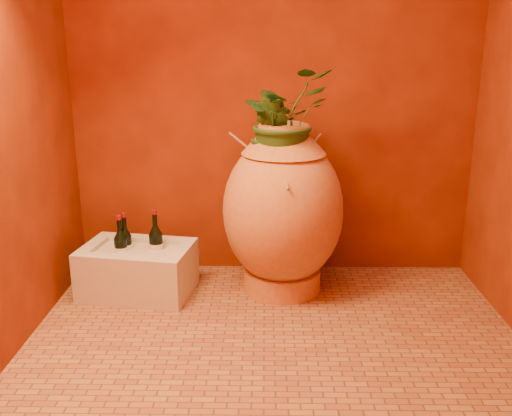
{
  "coord_description": "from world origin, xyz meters",
  "views": [
    {
      "loc": [
        -0.05,
        -2.54,
        1.46
      ],
      "look_at": [
        -0.1,
        0.35,
        0.6
      ],
      "focal_mm": 40.0,
      "sensor_mm": 36.0,
      "label": 1
    }
  ],
  "objects_px": {
    "wine_bottle_a": "(121,249)",
    "wine_bottle_c": "(126,246)",
    "wine_bottle_b": "(156,246)",
    "stone_basin": "(138,271)",
    "amphora": "(283,210)",
    "wall_tap": "(262,150)"
  },
  "relations": [
    {
      "from": "wine_bottle_c",
      "to": "wall_tap",
      "type": "xyz_separation_m",
      "value": [
        0.81,
        0.3,
        0.52
      ]
    },
    {
      "from": "stone_basin",
      "to": "wine_bottle_c",
      "type": "height_order",
      "value": "wine_bottle_c"
    },
    {
      "from": "wine_bottle_b",
      "to": "amphora",
      "type": "bearing_deg",
      "value": 2.32
    },
    {
      "from": "stone_basin",
      "to": "wall_tap",
      "type": "bearing_deg",
      "value": 24.88
    },
    {
      "from": "wine_bottle_a",
      "to": "wine_bottle_c",
      "type": "distance_m",
      "value": 0.05
    },
    {
      "from": "stone_basin",
      "to": "wine_bottle_c",
      "type": "distance_m",
      "value": 0.16
    },
    {
      "from": "stone_basin",
      "to": "wine_bottle_a",
      "type": "height_order",
      "value": "wine_bottle_a"
    },
    {
      "from": "amphora",
      "to": "stone_basin",
      "type": "relative_size",
      "value": 1.46
    },
    {
      "from": "wine_bottle_a",
      "to": "wine_bottle_c",
      "type": "xyz_separation_m",
      "value": [
        0.02,
        0.05,
        0.0
      ]
    },
    {
      "from": "amphora",
      "to": "stone_basin",
      "type": "bearing_deg",
      "value": -175.66
    },
    {
      "from": "wine_bottle_a",
      "to": "wine_bottle_b",
      "type": "height_order",
      "value": "wine_bottle_b"
    },
    {
      "from": "wine_bottle_a",
      "to": "stone_basin",
      "type": "bearing_deg",
      "value": 2.9
    },
    {
      "from": "amphora",
      "to": "wine_bottle_b",
      "type": "relative_size",
      "value": 2.91
    },
    {
      "from": "amphora",
      "to": "wine_bottle_b",
      "type": "bearing_deg",
      "value": -177.68
    },
    {
      "from": "stone_basin",
      "to": "wine_bottle_c",
      "type": "xyz_separation_m",
      "value": [
        -0.07,
        0.04,
        0.14
      ]
    },
    {
      "from": "wine_bottle_b",
      "to": "stone_basin",
      "type": "bearing_deg",
      "value": -162.44
    },
    {
      "from": "amphora",
      "to": "wall_tap",
      "type": "height_order",
      "value": "amphora"
    },
    {
      "from": "amphora",
      "to": "wall_tap",
      "type": "xyz_separation_m",
      "value": [
        -0.12,
        0.28,
        0.3
      ]
    },
    {
      "from": "wine_bottle_a",
      "to": "amphora",
      "type": "bearing_deg",
      "value": 4.2
    },
    {
      "from": "wall_tap",
      "to": "stone_basin",
      "type": "bearing_deg",
      "value": -155.12
    },
    {
      "from": "wall_tap",
      "to": "wine_bottle_a",
      "type": "bearing_deg",
      "value": -157.29
    },
    {
      "from": "stone_basin",
      "to": "wine_bottle_b",
      "type": "distance_m",
      "value": 0.19
    }
  ]
}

